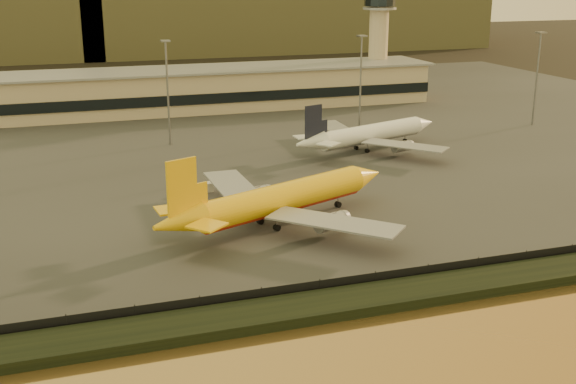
# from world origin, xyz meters

# --- Properties ---
(ground) EXTENTS (900.00, 900.00, 0.00)m
(ground) POSITION_xyz_m (0.00, 0.00, 0.00)
(ground) COLOR black
(ground) RESTS_ON ground
(embankment) EXTENTS (320.00, 7.00, 1.40)m
(embankment) POSITION_xyz_m (0.00, -17.00, 0.70)
(embankment) COLOR black
(embankment) RESTS_ON ground
(tarmac) EXTENTS (320.00, 220.00, 0.20)m
(tarmac) POSITION_xyz_m (0.00, 95.00, 0.10)
(tarmac) COLOR #2D2D2D
(tarmac) RESTS_ON ground
(perimeter_fence) EXTENTS (300.00, 0.05, 2.20)m
(perimeter_fence) POSITION_xyz_m (0.00, -13.00, 1.30)
(perimeter_fence) COLOR black
(perimeter_fence) RESTS_ON tarmac
(terminal_building) EXTENTS (202.00, 25.00, 12.60)m
(terminal_building) POSITION_xyz_m (-14.52, 125.55, 6.25)
(terminal_building) COLOR tan
(terminal_building) RESTS_ON tarmac
(control_tower) EXTENTS (11.20, 11.20, 35.50)m
(control_tower) POSITION_xyz_m (70.00, 131.00, 21.66)
(control_tower) COLOR tan
(control_tower) RESTS_ON tarmac
(apron_light_masts) EXTENTS (152.20, 12.20, 25.40)m
(apron_light_masts) POSITION_xyz_m (15.00, 75.00, 15.70)
(apron_light_masts) COLOR slate
(apron_light_masts) RESTS_ON tarmac
(dhl_cargo_jet) EXTENTS (46.77, 44.27, 14.59)m
(dhl_cargo_jet) POSITION_xyz_m (-2.21, 15.58, 4.56)
(dhl_cargo_jet) COLOR #F5B50C
(dhl_cargo_jet) RESTS_ON tarmac
(white_narrowbody_jet) EXTENTS (42.99, 40.78, 12.71)m
(white_narrowbody_jet) POSITION_xyz_m (34.32, 59.48, 3.99)
(white_narrowbody_jet) COLOR white
(white_narrowbody_jet) RESTS_ON tarmac
(gse_vehicle_yellow) EXTENTS (4.44, 3.35, 1.82)m
(gse_vehicle_yellow) POSITION_xyz_m (0.09, 25.45, 1.11)
(gse_vehicle_yellow) COLOR #F5B50C
(gse_vehicle_yellow) RESTS_ON tarmac
(gse_vehicle_white) EXTENTS (4.20, 2.64, 1.75)m
(gse_vehicle_white) POSITION_xyz_m (-10.82, 37.80, 1.08)
(gse_vehicle_white) COLOR white
(gse_vehicle_white) RESTS_ON tarmac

